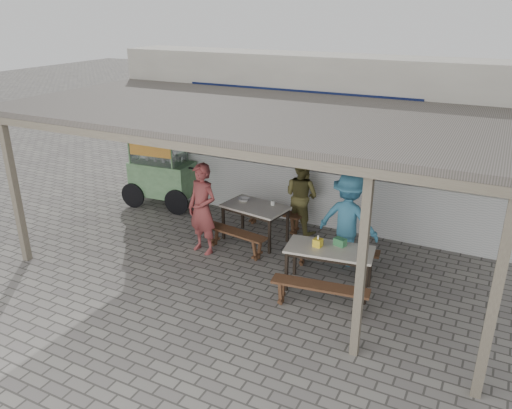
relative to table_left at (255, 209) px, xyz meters
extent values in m
plane|color=slate|center=(0.46, -1.66, -0.67)|extent=(60.00, 60.00, 0.00)
cube|color=beige|center=(0.46, 1.94, 1.08)|extent=(9.00, 1.20, 3.50)
cube|color=silver|center=(0.46, 1.31, -0.07)|extent=(9.00, 0.10, 1.20)
cube|color=#101F4F|center=(0.26, 1.32, 1.38)|extent=(5.00, 0.03, 1.60)
cube|color=#5A524D|center=(0.46, -0.66, 2.08)|extent=(9.00, 4.20, 0.12)
cube|color=#786E5A|center=(0.46, -2.71, 1.98)|extent=(9.00, 0.12, 0.12)
cube|color=#786E5A|center=(-3.44, -2.66, 0.68)|extent=(0.12, 0.12, 2.70)
cube|color=#786E5A|center=(4.36, -2.66, 0.68)|extent=(0.12, 0.12, 2.70)
cube|color=#786E5A|center=(2.81, -2.56, 0.68)|extent=(0.11, 0.11, 2.70)
cube|color=beige|center=(0.00, 0.00, 0.06)|extent=(1.34, 0.94, 0.04)
cube|color=black|center=(0.00, 0.00, 0.00)|extent=(1.23, 0.83, 0.06)
cube|color=black|center=(-0.60, -0.23, -0.32)|extent=(0.05, 0.05, 0.71)
cube|color=black|center=(0.51, -0.40, -0.32)|extent=(0.05, 0.05, 0.71)
cube|color=black|center=(-0.51, 0.40, -0.32)|extent=(0.05, 0.05, 0.71)
cube|color=black|center=(0.60, 0.23, -0.32)|extent=(0.05, 0.05, 0.71)
cube|color=brown|center=(-0.10, -0.66, -0.24)|extent=(1.37, 0.48, 0.04)
cube|color=brown|center=(-0.62, -0.58, -0.47)|extent=(0.09, 0.28, 0.41)
cube|color=brown|center=(0.41, -0.74, -0.47)|extent=(0.09, 0.28, 0.41)
cube|color=brown|center=(0.10, 0.66, -0.24)|extent=(1.37, 0.48, 0.04)
cube|color=brown|center=(-0.41, 0.74, -0.47)|extent=(0.09, 0.28, 0.41)
cube|color=brown|center=(0.62, 0.58, -0.47)|extent=(0.09, 0.28, 0.41)
cube|color=beige|center=(1.93, -1.12, 0.06)|extent=(1.49, 0.86, 0.04)
cube|color=black|center=(1.93, -1.12, 0.00)|extent=(1.38, 0.75, 0.06)
cube|color=black|center=(1.33, -1.48, -0.32)|extent=(0.05, 0.05, 0.71)
cube|color=black|center=(2.61, -1.31, -0.32)|extent=(0.05, 0.05, 0.71)
cube|color=black|center=(1.25, -0.94, -0.32)|extent=(0.05, 0.05, 0.71)
cube|color=black|center=(2.53, -0.76, -0.32)|extent=(0.05, 0.05, 0.71)
cube|color=brown|center=(2.02, -1.79, -0.24)|extent=(1.54, 0.49, 0.04)
cube|color=brown|center=(1.42, -1.88, -0.47)|extent=(0.09, 0.28, 0.41)
cube|color=brown|center=(2.62, -1.71, -0.47)|extent=(0.09, 0.28, 0.41)
cube|color=brown|center=(1.84, -0.45, -0.24)|extent=(1.54, 0.49, 0.04)
cube|color=brown|center=(1.23, -0.53, -0.47)|extent=(0.09, 0.28, 0.41)
cube|color=brown|center=(2.44, -0.37, -0.47)|extent=(0.09, 0.28, 0.41)
cube|color=#77AB72|center=(-2.81, 0.74, 0.02)|extent=(1.49, 0.86, 0.74)
cube|color=#77AB72|center=(-2.81, 0.74, -0.37)|extent=(1.44, 0.81, 0.05)
cylinder|color=black|center=(-3.36, 0.29, -0.37)|extent=(0.60, 0.10, 0.60)
cylinder|color=black|center=(-2.19, 0.38, -0.37)|extent=(0.60, 0.10, 0.60)
cube|color=silver|center=(-2.86, 0.73, 0.69)|extent=(1.22, 0.73, 0.58)
cube|color=#77AB72|center=(-2.86, 0.73, 0.98)|extent=(1.26, 0.78, 0.04)
cube|color=#CD4E30|center=(-2.83, 0.39, 0.79)|extent=(1.06, 0.11, 0.34)
cylinder|color=black|center=(-1.96, 0.81, 0.34)|extent=(0.75, 0.10, 0.04)
imported|color=brown|center=(-0.67, -0.88, 0.21)|extent=(0.71, 0.54, 1.76)
imported|color=brown|center=(0.64, 0.84, 0.12)|extent=(0.92, 0.81, 1.58)
imported|color=teal|center=(1.92, -0.10, 0.19)|extent=(1.17, 0.75, 1.73)
cube|color=yellow|center=(1.73, -1.14, 0.15)|extent=(0.15, 0.15, 0.13)
cube|color=#377D4A|center=(2.04, -0.94, 0.14)|extent=(0.22, 0.17, 0.13)
cylinder|color=white|center=(0.29, 0.19, 0.12)|extent=(0.08, 0.08, 0.09)
imported|color=silver|center=(-0.32, 0.14, 0.11)|extent=(0.28, 0.28, 0.05)
camera|label=1|loc=(4.13, -8.15, 3.74)|focal=35.00mm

